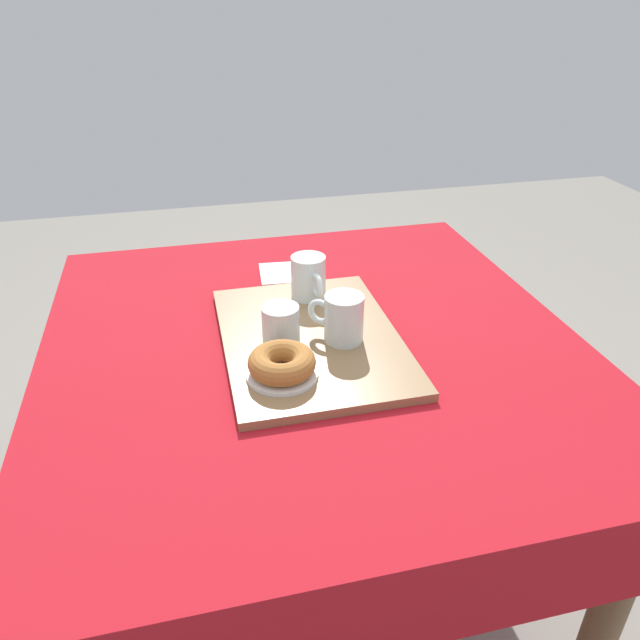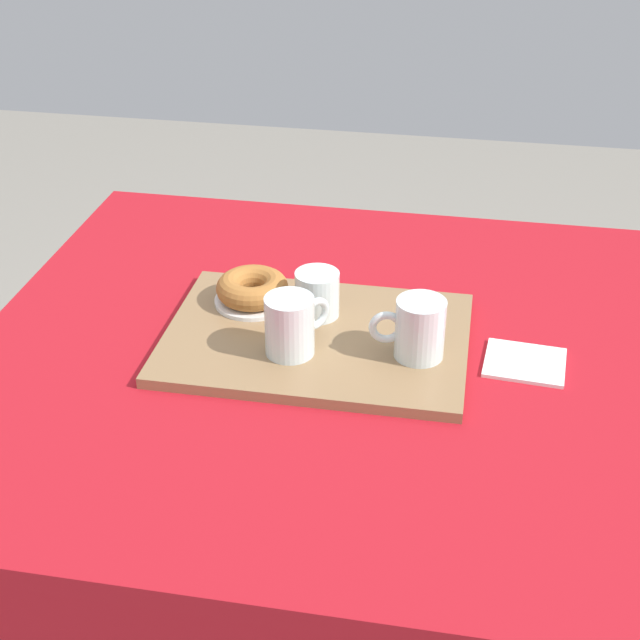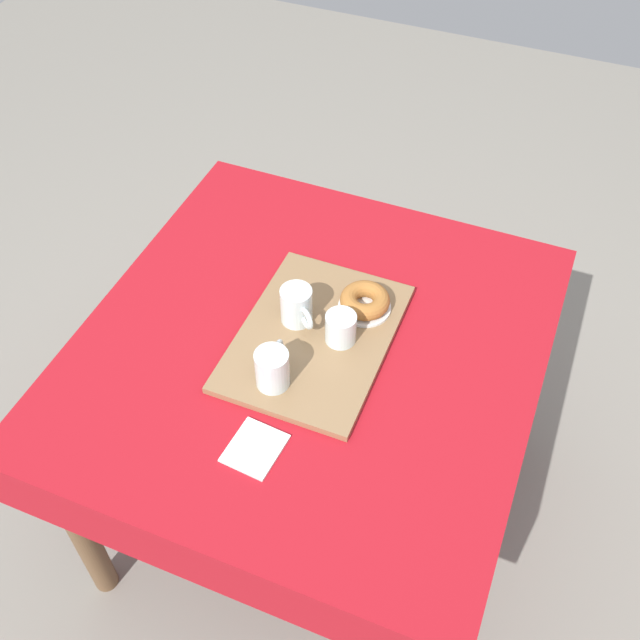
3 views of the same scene
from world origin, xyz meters
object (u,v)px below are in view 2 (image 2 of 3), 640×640
tea_mug_right (419,330)px  donut_plate_left (253,300)px  paper_napkin (525,363)px  tea_mug_left (291,327)px  water_glass_near (317,296)px  dining_table (324,399)px  serving_tray (317,338)px  sugar_donut_left (252,288)px

tea_mug_right → donut_plate_left: tea_mug_right is taller
donut_plate_left → paper_napkin: 0.45m
tea_mug_left → water_glass_near: 0.12m
dining_table → tea_mug_right: bearing=-9.8°
tea_mug_left → water_glass_near: tea_mug_left is taller
serving_tray → paper_napkin: serving_tray is taller
tea_mug_left → tea_mug_right: same height
tea_mug_left → paper_napkin: size_ratio=0.83×
tea_mug_right → dining_table: bearing=170.2°
dining_table → water_glass_near: 0.17m
donut_plate_left → serving_tray: bearing=-32.6°
dining_table → tea_mug_left: size_ratio=11.02×
donut_plate_left → water_glass_near: bearing=-9.4°
serving_tray → donut_plate_left: bearing=147.4°
tea_mug_left → sugar_donut_left: (-0.09, 0.14, -0.02)m
serving_tray → sugar_donut_left: bearing=147.4°
serving_tray → water_glass_near: 0.07m
dining_table → paper_napkin: size_ratio=9.18×
dining_table → tea_mug_left: (-0.04, -0.05, 0.16)m
dining_table → serving_tray: bearing=151.9°
serving_tray → donut_plate_left: 0.15m
tea_mug_left → paper_napkin: bearing=9.0°
tea_mug_right → paper_napkin: tea_mug_right is taller
dining_table → water_glass_near: bearing=109.5°
tea_mug_left → sugar_donut_left: 0.17m
dining_table → serving_tray: size_ratio=2.34×
serving_tray → tea_mug_right: size_ratio=4.14×
dining_table → donut_plate_left: 0.20m
sugar_donut_left → tea_mug_right: bearing=-21.4°
dining_table → tea_mug_left: 0.18m
water_glass_near → tea_mug_left: bearing=-99.1°
sugar_donut_left → paper_napkin: sugar_donut_left is taller
water_glass_near → sugar_donut_left: (-0.11, 0.02, -0.01)m
water_glass_near → sugar_donut_left: bearing=170.6°
water_glass_near → paper_napkin: 0.34m
water_glass_near → sugar_donut_left: 0.11m
tea_mug_right → sugar_donut_left: (-0.28, 0.11, -0.02)m
paper_napkin → sugar_donut_left: bearing=169.8°
dining_table → paper_napkin: 0.33m
dining_table → sugar_donut_left: sugar_donut_left is taller
tea_mug_left → tea_mug_right: bearing=7.4°
tea_mug_right → sugar_donut_left: 0.30m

